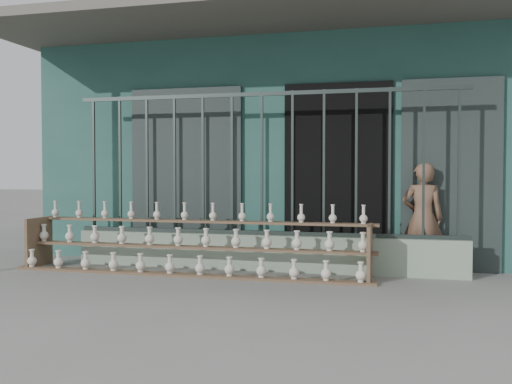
# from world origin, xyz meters

# --- Properties ---
(ground) EXTENTS (60.00, 60.00, 0.00)m
(ground) POSITION_xyz_m (0.00, 0.00, 0.00)
(ground) COLOR slate
(workshop_building) EXTENTS (7.40, 6.60, 3.21)m
(workshop_building) POSITION_xyz_m (0.00, 4.23, 1.62)
(workshop_building) COLOR #27524B
(workshop_building) RESTS_ON ground
(parapet_wall) EXTENTS (5.00, 0.20, 0.45)m
(parapet_wall) POSITION_xyz_m (0.00, 1.30, 0.23)
(parapet_wall) COLOR gray
(parapet_wall) RESTS_ON ground
(security_fence) EXTENTS (5.00, 0.04, 1.80)m
(security_fence) POSITION_xyz_m (-0.00, 1.30, 1.35)
(security_fence) COLOR #283330
(security_fence) RESTS_ON parapet_wall
(shelf_rack) EXTENTS (4.50, 0.68, 0.85)m
(shelf_rack) POSITION_xyz_m (-0.79, 0.89, 0.36)
(shelf_rack) COLOR brown
(shelf_rack) RESTS_ON ground
(elderly_woman) EXTENTS (0.51, 0.36, 1.36)m
(elderly_woman) POSITION_xyz_m (1.97, 1.62, 0.68)
(elderly_woman) COLOR brown
(elderly_woman) RESTS_ON ground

